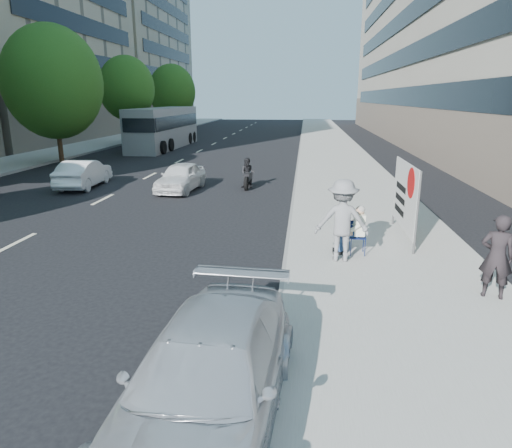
# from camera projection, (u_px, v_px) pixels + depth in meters

# --- Properties ---
(ground) EXTENTS (160.00, 160.00, 0.00)m
(ground) POSITION_uv_depth(u_px,v_px,m) (222.00, 278.00, 10.79)
(ground) COLOR black
(ground) RESTS_ON ground
(near_sidewalk) EXTENTS (5.00, 120.00, 0.15)m
(near_sidewalk) POSITION_uv_depth(u_px,v_px,m) (337.00, 162.00, 29.53)
(near_sidewalk) COLOR gray
(near_sidewalk) RESTS_ON ground
(far_sidewalk) EXTENTS (4.50, 120.00, 0.15)m
(far_sidewalk) POSITION_uv_depth(u_px,v_px,m) (35.00, 158.00, 31.64)
(far_sidewalk) COLOR gray
(far_sidewalk) RESTS_ON ground
(far_bldg_north) EXTENTS (22.00, 28.00, 28.00)m
(far_bldg_north) POSITION_uv_depth(u_px,v_px,m) (98.00, 30.00, 69.49)
(far_bldg_north) COLOR tan
(far_bldg_north) RESTS_ON ground
(near_building) EXTENTS (14.00, 70.00, 20.00)m
(near_building) POSITION_uv_depth(u_px,v_px,m) (495.00, 23.00, 37.04)
(near_building) COLOR #A19A8B
(near_building) RESTS_ON ground
(tree_far_c) EXTENTS (6.00, 6.00, 8.47)m
(tree_far_c) POSITION_uv_depth(u_px,v_px,m) (53.00, 82.00, 28.09)
(tree_far_c) COLOR #382616
(tree_far_c) RESTS_ON ground
(tree_far_d) EXTENTS (4.80, 4.80, 7.65)m
(tree_far_d) POSITION_uv_depth(u_px,v_px,m) (127.00, 88.00, 39.62)
(tree_far_d) COLOR #382616
(tree_far_d) RESTS_ON ground
(tree_far_e) EXTENTS (5.40, 5.40, 7.89)m
(tree_far_e) POSITION_uv_depth(u_px,v_px,m) (172.00, 92.00, 53.06)
(tree_far_e) COLOR #382616
(tree_far_e) RESTS_ON ground
(seated_protester) EXTENTS (0.83, 1.11, 1.31)m
(seated_protester) POSITION_uv_depth(u_px,v_px,m) (354.00, 227.00, 11.89)
(seated_protester) COLOR navy
(seated_protester) RESTS_ON near_sidewalk
(jogger) EXTENTS (1.34, 0.78, 2.07)m
(jogger) POSITION_uv_depth(u_px,v_px,m) (342.00, 220.00, 11.32)
(jogger) COLOR slate
(jogger) RESTS_ON near_sidewalk
(pedestrian_woman) EXTENTS (0.74, 0.59, 1.76)m
(pedestrian_woman) POSITION_uv_depth(u_px,v_px,m) (497.00, 257.00, 9.22)
(pedestrian_woman) COLOR black
(pedestrian_woman) RESTS_ON near_sidewalk
(protest_banner) EXTENTS (0.08, 3.06, 2.20)m
(protest_banner) POSITION_uv_depth(u_px,v_px,m) (405.00, 196.00, 13.11)
(protest_banner) COLOR #4C4C4C
(protest_banner) RESTS_ON near_sidewalk
(parked_sedan) EXTENTS (2.23, 4.85, 1.37)m
(parked_sedan) POSITION_uv_depth(u_px,v_px,m) (207.00, 379.00, 5.78)
(parked_sedan) COLOR silver
(parked_sedan) RESTS_ON ground
(white_sedan_near) EXTENTS (1.81, 3.86, 1.28)m
(white_sedan_near) POSITION_uv_depth(u_px,v_px,m) (181.00, 177.00, 20.77)
(white_sedan_near) COLOR silver
(white_sedan_near) RESTS_ON ground
(white_sedan_mid) EXTENTS (1.65, 4.03, 1.30)m
(white_sedan_mid) POSITION_uv_depth(u_px,v_px,m) (84.00, 173.00, 21.63)
(white_sedan_mid) COLOR white
(white_sedan_mid) RESTS_ON ground
(motorcycle) EXTENTS (0.71, 2.04, 1.42)m
(motorcycle) POSITION_uv_depth(u_px,v_px,m) (248.00, 174.00, 21.42)
(motorcycle) COLOR black
(motorcycle) RESTS_ON ground
(bus) EXTENTS (2.84, 12.10, 3.30)m
(bus) POSITION_uv_depth(u_px,v_px,m) (164.00, 128.00, 38.40)
(bus) COLOR gray
(bus) RESTS_ON ground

